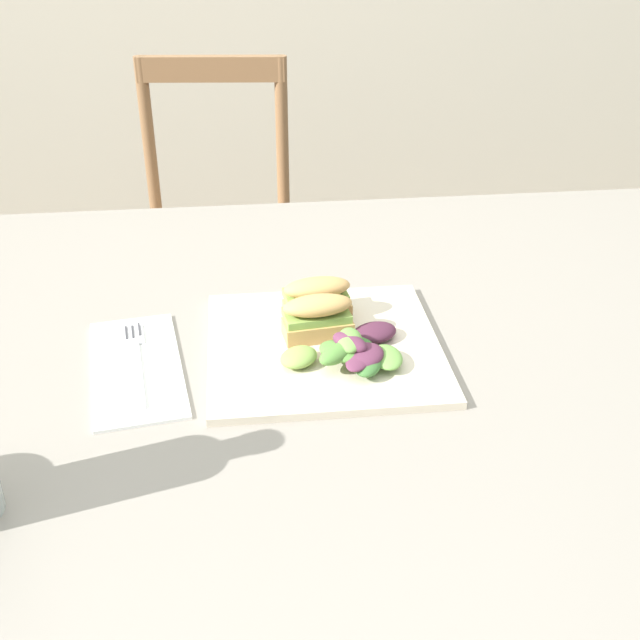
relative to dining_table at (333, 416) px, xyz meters
The scene contains 8 objects.
dining_table is the anchor object (origin of this frame).
chair_wooden_far 1.04m from the dining_table, 99.57° to the left, with size 0.44×0.44×0.87m.
plate_lunch 0.12m from the dining_table, 138.92° to the right, with size 0.28×0.28×0.01m, color beige.
sandwich_half_front 0.15m from the dining_table, 165.23° to the left, with size 0.09×0.06×0.06m.
sandwich_half_back 0.16m from the dining_table, 105.35° to the left, with size 0.09×0.06×0.06m.
salad_mixed_greens 0.15m from the dining_table, 75.43° to the right, with size 0.16×0.13×0.04m.
napkin_folded 0.27m from the dining_table, behind, with size 0.10×0.24×0.00m, color white.
fork_on_napkin 0.27m from the dining_table, behind, with size 0.05×0.19×0.00m.
Camera 1 is at (0.02, -0.89, 1.26)m, focal length 44.07 mm.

